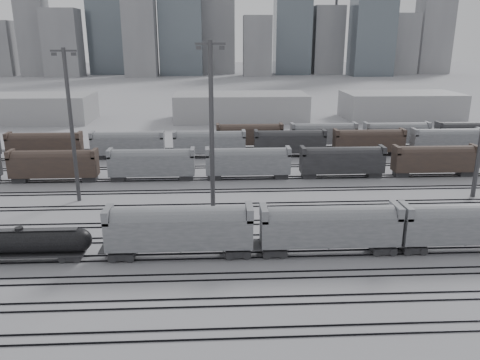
{
  "coord_description": "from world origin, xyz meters",
  "views": [
    {
      "loc": [
        2.43,
        -48.36,
        24.29
      ],
      "look_at": [
        5.86,
        18.06,
        4.0
      ],
      "focal_mm": 35.0,
      "sensor_mm": 36.0,
      "label": 1
    }
  ],
  "objects_px": {
    "hopper_car_b": "(330,226)",
    "hopper_car_c": "(468,223)",
    "light_mast_c": "(212,130)",
    "tank_car_b": "(21,242)",
    "hopper_car_a": "(180,228)"
  },
  "relations": [
    {
      "from": "hopper_car_b",
      "to": "hopper_car_c",
      "type": "bearing_deg",
      "value": 0.0
    },
    {
      "from": "hopper_car_c",
      "to": "light_mast_c",
      "type": "distance_m",
      "value": 33.26
    },
    {
      "from": "tank_car_b",
      "to": "hopper_car_a",
      "type": "bearing_deg",
      "value": 0.0
    },
    {
      "from": "tank_car_b",
      "to": "hopper_car_a",
      "type": "relative_size",
      "value": 0.95
    },
    {
      "from": "tank_car_b",
      "to": "light_mast_c",
      "type": "distance_m",
      "value": 26.47
    },
    {
      "from": "hopper_car_a",
      "to": "light_mast_c",
      "type": "distance_m",
      "value": 14.94
    },
    {
      "from": "hopper_car_a",
      "to": "hopper_car_b",
      "type": "distance_m",
      "value": 17.25
    },
    {
      "from": "hopper_car_a",
      "to": "tank_car_b",
      "type": "bearing_deg",
      "value": 180.0
    },
    {
      "from": "hopper_car_a",
      "to": "hopper_car_b",
      "type": "height_order",
      "value": "hopper_car_a"
    },
    {
      "from": "tank_car_b",
      "to": "hopper_car_c",
      "type": "xyz_separation_m",
      "value": [
        51.44,
        0.0,
        1.28
      ]
    },
    {
      "from": "tank_car_b",
      "to": "light_mast_c",
      "type": "relative_size",
      "value": 0.66
    },
    {
      "from": "hopper_car_b",
      "to": "light_mast_c",
      "type": "height_order",
      "value": "light_mast_c"
    },
    {
      "from": "light_mast_c",
      "to": "tank_car_b",
      "type": "bearing_deg",
      "value": -152.39
    },
    {
      "from": "hopper_car_b",
      "to": "hopper_car_c",
      "type": "height_order",
      "value": "hopper_car_b"
    },
    {
      "from": "tank_car_b",
      "to": "hopper_car_c",
      "type": "height_order",
      "value": "hopper_car_c"
    }
  ]
}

